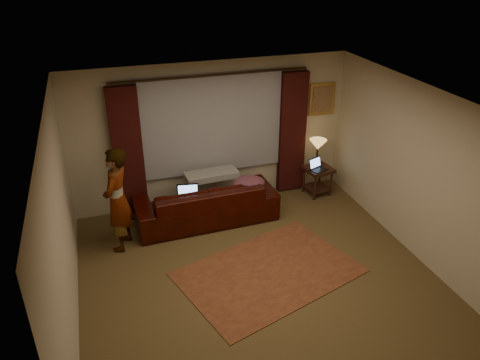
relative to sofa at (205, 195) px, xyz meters
name	(u,v)px	position (x,y,z in m)	size (l,w,h in m)	color
floor	(259,278)	(0.33, -1.80, -0.49)	(5.00, 5.00, 0.01)	brown
ceiling	(263,106)	(0.33, -1.80, 2.11)	(5.00, 5.00, 0.02)	silver
wall_back	(212,134)	(0.33, 0.70, 0.81)	(5.00, 0.02, 2.60)	#BEB192
wall_front	(359,336)	(0.33, -4.30, 0.81)	(5.00, 0.02, 2.60)	#BEB192
wall_left	(61,232)	(-2.17, -1.80, 0.81)	(0.02, 5.00, 2.60)	#BEB192
wall_right	(420,174)	(2.83, -1.80, 0.81)	(0.02, 5.00, 2.60)	#BEB192
sheer_curtain	(213,125)	(0.33, 0.64, 1.01)	(2.50, 0.05, 1.80)	#929299
drape_left	(128,153)	(-1.17, 0.59, 0.69)	(0.50, 0.14, 2.30)	black
drape_right	(292,133)	(1.83, 0.59, 0.69)	(0.50, 0.14, 2.30)	black
curtain_rod	(212,75)	(0.33, 0.59, 1.89)	(0.04, 0.04, 3.40)	black
picture_frame	(322,99)	(2.43, 0.67, 1.26)	(0.50, 0.04, 0.60)	#C08D3A
sofa	(205,195)	(0.00, 0.00, 0.00)	(2.41, 1.04, 0.97)	black
throw_blanket	(211,161)	(0.18, 0.26, 0.49)	(0.92, 0.37, 0.11)	gray
clothing_pile	(249,184)	(0.76, -0.06, 0.12)	(0.58, 0.44, 0.24)	brown
laptop_sofa	(188,196)	(-0.33, -0.16, 0.13)	(0.36, 0.40, 0.26)	black
area_rug	(269,272)	(0.51, -1.72, -0.48)	(2.51, 1.67, 0.01)	brown
end_table	(317,181)	(2.26, 0.26, -0.21)	(0.48, 0.48, 0.55)	black
tiffany_lamp	(317,152)	(2.27, 0.39, 0.33)	(0.32, 0.32, 0.52)	olive
laptop_table	(319,165)	(2.22, 0.17, 0.18)	(0.30, 0.32, 0.22)	black
person	(118,200)	(-1.46, -0.38, 0.36)	(0.50, 0.50, 1.69)	gray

